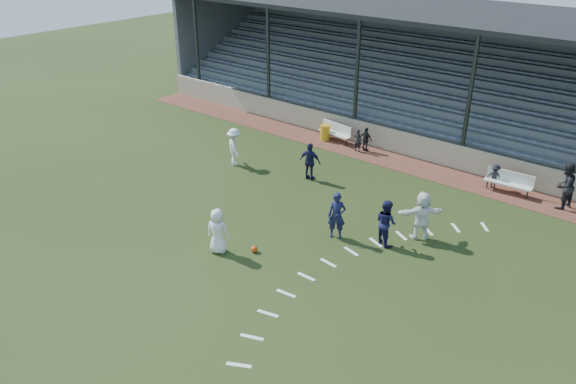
% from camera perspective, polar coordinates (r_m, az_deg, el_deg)
% --- Properties ---
extents(ground, '(90.00, 90.00, 0.00)m').
position_cam_1_polar(ground, '(20.43, -4.49, -5.68)').
color(ground, '#243314').
rests_on(ground, ground).
extents(cinder_track, '(34.00, 2.00, 0.02)m').
position_cam_1_polar(cinder_track, '(28.04, 10.47, 3.22)').
color(cinder_track, brown).
rests_on(cinder_track, ground).
extents(retaining_wall, '(34.00, 0.18, 1.20)m').
position_cam_1_polar(retaining_wall, '(28.68, 11.62, 4.93)').
color(retaining_wall, '#BCAC90').
rests_on(retaining_wall, ground).
extents(bench_left, '(2.04, 0.75, 0.95)m').
position_cam_1_polar(bench_left, '(29.91, 4.89, 6.24)').
color(bench_left, silver).
rests_on(bench_left, cinder_track).
extents(bench_right, '(2.02, 0.58, 0.95)m').
position_cam_1_polar(bench_right, '(25.87, 21.57, 1.11)').
color(bench_right, silver).
rests_on(bench_right, cinder_track).
extents(trash_bin, '(0.51, 0.51, 0.82)m').
position_cam_1_polar(trash_bin, '(30.02, 3.79, 6.05)').
color(trash_bin, gold).
rests_on(trash_bin, cinder_track).
extents(football, '(0.25, 0.25, 0.25)m').
position_cam_1_polar(football, '(20.09, -3.45, -5.82)').
color(football, '#D53F0C').
rests_on(football, ground).
extents(player_white_lead, '(0.97, 0.81, 1.69)m').
position_cam_1_polar(player_white_lead, '(19.87, -7.17, -3.96)').
color(player_white_lead, white).
rests_on(player_white_lead, ground).
extents(player_navy_lead, '(0.79, 0.70, 1.81)m').
position_cam_1_polar(player_navy_lead, '(20.65, 4.98, -2.42)').
color(player_navy_lead, '#16173C').
rests_on(player_navy_lead, ground).
extents(player_navy_mid, '(1.03, 0.93, 1.75)m').
position_cam_1_polar(player_navy_mid, '(20.50, 9.91, -3.05)').
color(player_navy_mid, '#16173C').
rests_on(player_navy_mid, ground).
extents(player_white_wing, '(1.35, 1.19, 1.81)m').
position_cam_1_polar(player_white_wing, '(26.88, -5.47, 4.59)').
color(player_white_wing, white).
rests_on(player_white_wing, ground).
extents(player_navy_wing, '(1.08, 0.62, 1.73)m').
position_cam_1_polar(player_navy_wing, '(25.23, 2.26, 3.11)').
color(player_navy_wing, '#16173C').
rests_on(player_navy_wing, ground).
extents(player_white_back, '(1.61, 1.60, 1.86)m').
position_cam_1_polar(player_white_back, '(21.10, 13.43, -2.34)').
color(player_white_back, white).
rests_on(player_white_back, ground).
extents(official, '(1.02, 1.14, 1.95)m').
position_cam_1_polar(official, '(25.21, 26.30, 0.55)').
color(official, black).
rests_on(official, cinder_track).
extents(sub_left_near, '(0.44, 0.30, 1.16)m').
position_cam_1_polar(sub_left_near, '(28.62, 7.11, 5.23)').
color(sub_left_near, black).
rests_on(sub_left_near, cinder_track).
extents(sub_left_far, '(0.75, 0.37, 1.24)m').
position_cam_1_polar(sub_left_far, '(28.68, 7.93, 5.31)').
color(sub_left_far, black).
rests_on(sub_left_far, cinder_track).
extents(sub_right, '(0.79, 0.58, 1.10)m').
position_cam_1_polar(sub_right, '(26.10, 20.24, 1.53)').
color(sub_right, black).
rests_on(sub_right, cinder_track).
extents(grandstand, '(34.60, 9.00, 6.61)m').
position_cam_1_polar(grandstand, '(32.24, 16.00, 9.84)').
color(grandstand, slate).
rests_on(grandstand, ground).
extents(penalty_arc, '(3.89, 14.63, 0.01)m').
position_cam_1_polar(penalty_arc, '(18.26, 5.08, -10.01)').
color(penalty_arc, white).
rests_on(penalty_arc, ground).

